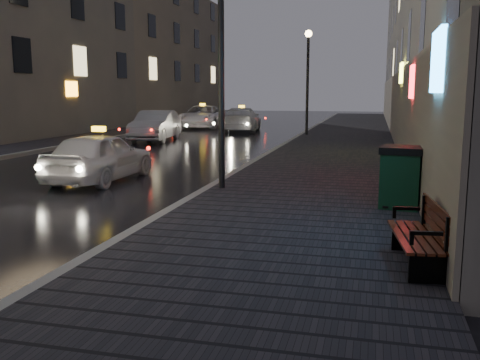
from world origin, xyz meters
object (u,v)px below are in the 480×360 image
Objects in this scene: car_left_mid at (155,126)px; taxi_far at (203,117)px; lamp_near at (221,41)px; bench at (423,235)px; taxi_mid at (242,120)px; trash_bin at (402,177)px; lamp_far at (308,69)px; taxi_near at (100,157)px.

taxi_far is (-0.71, 9.57, 0.01)m from car_left_mid.
bench is at bearing -49.86° from lamp_near.
car_left_mid is (-10.93, 17.11, 0.17)m from bench.
lamp_near reaches higher than bench.
taxi_mid is (-8.31, 23.94, 0.15)m from bench.
taxi_far is (-11.52, 23.10, -0.02)m from trash_bin.
taxi_far is (-3.32, 2.75, 0.02)m from taxi_mid.
lamp_near is 6.95m from bench.
car_left_mid is at bearing -89.78° from taxi_far.
lamp_far is 9.97m from taxi_far.
lamp_far is 1.20× the size of car_left_mid.
taxi_far is at bearing -46.80° from taxi_mid.
trash_bin is (-0.11, 3.59, 0.19)m from bench.
lamp_near is 1.36× the size of taxi_near.
bench is 0.31× the size of taxi_far.
lamp_near is at bearing -90.00° from lamp_far.
car_left_mid is at bearing 61.83° from taxi_mid.
taxi_near is at bearing 174.26° from trash_bin.
lamp_near is at bearing -74.93° from taxi_far.
bench is at bearing 143.74° from taxi_near.
taxi_mid is (-4.25, 19.13, -2.78)m from lamp_near.
lamp_near is 14.35m from car_left_mid.
taxi_far is at bearing 109.10° from lamp_near.
trash_bin is 0.27× the size of car_left_mid.
trash_bin is at bearing -77.09° from lamp_far.
bench is 3.59m from trash_bin.
car_left_mid is 7.31m from taxi_mid.
taxi_near is at bearing 136.68° from bench.
lamp_near and lamp_far have the same top height.
taxi_near is at bearing 165.50° from lamp_near.
bench is at bearing -64.61° from car_left_mid.
taxi_mid is (-0.61, 18.19, 0.05)m from taxi_near.
bench is at bearing 101.91° from taxi_mid.
taxi_near is (-7.59, 2.17, -0.09)m from trash_bin.
taxi_near is 0.88× the size of car_left_mid.
trash_bin is (3.95, -17.23, -2.74)m from lamp_far.
bench is at bearing -78.96° from lamp_far.
car_left_mid is (-3.23, 11.36, 0.06)m from taxi_near.
lamp_near reaches higher than taxi_mid.
trash_bin is at bearing 164.57° from taxi_near.
taxi_near is (-7.70, 5.76, 0.10)m from bench.
car_left_mid is at bearing 119.17° from lamp_near.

